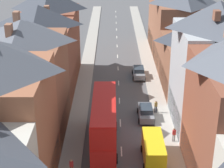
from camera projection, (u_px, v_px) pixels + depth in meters
The scene contains 12 objects.
pavement_left at pixel (85, 77), 57.21m from camera, with size 2.20×104.00×0.14m, color #A8A399.
pavement_right at pixel (151, 77), 57.22m from camera, with size 2.20×104.00×0.14m, color #A8A399.
centre_line_dashes at pixel (118, 83), 55.40m from camera, with size 0.14×97.80×0.01m.
terrace_row_left at pixel (15, 101), 35.47m from camera, with size 8.00×54.84×13.89m.
terrace_row_right at pixel (211, 76), 41.79m from camera, with size 8.00×69.04×14.51m.
double_decker_bus_lead at pixel (104, 123), 38.70m from camera, with size 2.74×10.80×5.30m.
car_near_silver at pixel (145, 112), 45.19m from camera, with size 1.90×4.41×1.65m.
car_parked_right_a at pixel (138, 72), 57.21m from camera, with size 1.90×4.44×1.67m.
delivery_van at pixel (153, 149), 36.87m from camera, with size 2.20×5.20×2.41m.
pedestrian_mid_left at pixel (71, 166), 34.85m from camera, with size 0.36×0.22×1.61m.
pedestrian_mid_right at pixel (174, 134), 40.11m from camera, with size 0.36×0.22×1.61m.
pedestrian_far_left at pixel (156, 106), 46.21m from camera, with size 0.36×0.22×1.61m.
Camera 1 is at (-0.98, -14.87, 21.95)m, focal length 60.00 mm.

